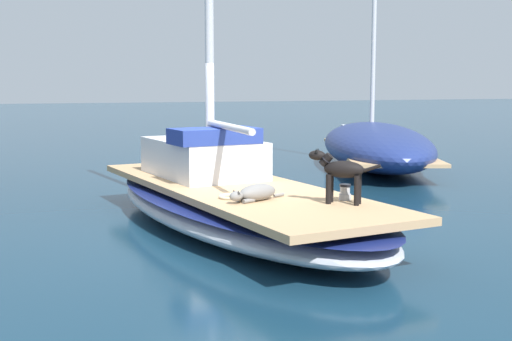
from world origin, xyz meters
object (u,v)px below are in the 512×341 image
(sailboat_main, at_px, (235,206))
(coiled_rope, at_px, (231,197))
(deck_winch, at_px, (345,193))
(dog_grey, at_px, (255,193))
(dog_black, at_px, (340,171))
(moored_boat_starboard_side, at_px, (376,145))

(sailboat_main, bearing_deg, coiled_rope, -109.70)
(deck_winch, bearing_deg, dog_grey, 165.32)
(deck_winch, distance_m, coiled_rope, 1.53)
(dog_grey, bearing_deg, dog_black, -28.80)
(dog_grey, distance_m, moored_boat_starboard_side, 9.09)
(coiled_rope, distance_m, moored_boat_starboard_side, 9.02)
(sailboat_main, distance_m, dog_grey, 1.44)
(sailboat_main, xyz_separation_m, moored_boat_starboard_side, (5.47, 5.79, 0.26))
(sailboat_main, bearing_deg, dog_grey, -95.43)
(dog_grey, xyz_separation_m, coiled_rope, (-0.25, 0.30, -0.08))
(sailboat_main, height_order, moored_boat_starboard_side, moored_boat_starboard_side)
(deck_winch, height_order, coiled_rope, deck_winch)
(dog_black, xyz_separation_m, coiled_rope, (-1.22, 0.83, -0.40))
(sailboat_main, xyz_separation_m, deck_winch, (1.02, -1.67, 0.42))
(dog_black, xyz_separation_m, moored_boat_starboard_side, (4.63, 7.69, -0.49))
(sailboat_main, xyz_separation_m, coiled_rope, (-0.39, -1.08, 0.35))
(dog_black, xyz_separation_m, deck_winch, (0.18, 0.23, -0.32))
(dog_grey, bearing_deg, deck_winch, -14.68)
(deck_winch, xyz_separation_m, coiled_rope, (-1.40, 0.60, -0.08))
(dog_grey, bearing_deg, coiled_rope, 130.82)
(dog_black, relative_size, coiled_rope, 2.44)
(sailboat_main, relative_size, dog_grey, 8.38)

